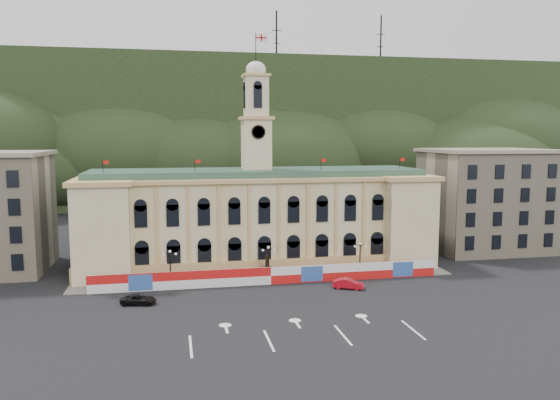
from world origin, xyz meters
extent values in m
plane|color=black|center=(0.00, 0.00, 0.00)|extent=(260.00, 260.00, 0.00)
cube|color=black|center=(0.00, 130.00, 22.00)|extent=(230.00, 70.00, 44.00)
cube|color=#595651|center=(35.00, 110.00, 30.00)|extent=(22.00, 8.00, 14.00)
cube|color=#595651|center=(-48.00, 108.00, 26.00)|extent=(16.00, 7.00, 10.00)
cylinder|color=black|center=(20.00, 115.00, 50.00)|extent=(0.50, 0.50, 20.00)
cylinder|color=black|center=(55.00, 115.00, 50.00)|extent=(0.50, 0.50, 20.00)
cube|color=beige|center=(0.00, 28.00, 7.00)|extent=(55.00, 15.00, 14.00)
cube|color=tan|center=(0.00, 20.20, 1.20)|extent=(56.00, 0.80, 2.40)
cube|color=tan|center=(0.00, 28.00, 14.30)|extent=(56.20, 16.20, 0.60)
cube|color=#315342|center=(0.00, 28.00, 15.00)|extent=(53.00, 13.00, 1.20)
cube|color=beige|center=(-23.50, 27.00, 7.00)|extent=(8.00, 17.00, 14.00)
cube|color=beige|center=(23.50, 27.00, 7.00)|extent=(8.00, 17.00, 14.00)
cube|color=beige|center=(0.00, 28.00, 19.60)|extent=(4.40, 4.40, 8.00)
cube|color=tan|center=(0.00, 28.00, 23.80)|extent=(5.20, 5.20, 0.50)
cube|color=beige|center=(0.00, 28.00, 27.10)|extent=(3.60, 3.60, 6.50)
cube|color=tan|center=(0.00, 28.00, 30.50)|extent=(4.20, 4.20, 0.40)
cylinder|color=black|center=(0.00, 25.70, 21.60)|extent=(2.20, 0.20, 2.20)
ellipsoid|color=silver|center=(0.00, 28.00, 31.40)|extent=(3.20, 3.20, 2.72)
cylinder|color=black|center=(0.00, 28.00, 34.60)|extent=(0.12, 0.12, 5.00)
cube|color=white|center=(0.90, 28.00, 36.40)|extent=(1.80, 0.04, 1.20)
cube|color=red|center=(0.90, 27.97, 36.40)|extent=(1.80, 0.02, 0.22)
cube|color=red|center=(0.90, 27.97, 36.40)|extent=(0.22, 0.02, 1.20)
cube|color=#B6A88C|center=(43.00, 31.00, 9.00)|extent=(20.00, 16.00, 18.00)
cube|color=gray|center=(43.00, 31.00, 18.30)|extent=(21.00, 17.00, 0.60)
cube|color=red|center=(0.00, 15.00, 1.25)|extent=(50.00, 0.25, 2.50)
cube|color=#2E529B|center=(-18.00, 14.86, 1.25)|extent=(3.20, 0.05, 2.20)
cube|color=#2E529B|center=(6.00, 14.86, 1.25)|extent=(3.20, 0.05, 2.20)
cube|color=#2E529B|center=(20.00, 14.86, 1.25)|extent=(3.20, 0.05, 2.20)
cube|color=slate|center=(0.00, 17.75, 0.08)|extent=(56.00, 5.50, 0.16)
cube|color=#595651|center=(0.00, 18.00, 0.90)|extent=(1.40, 1.40, 1.80)
cylinder|color=black|center=(0.00, 18.00, 2.60)|extent=(0.60, 0.60, 1.60)
sphere|color=black|center=(0.00, 18.00, 3.50)|extent=(0.44, 0.44, 0.44)
cylinder|color=black|center=(-14.00, 17.00, 0.15)|extent=(0.44, 0.44, 0.30)
cylinder|color=black|center=(-14.00, 17.00, 2.40)|extent=(0.18, 0.18, 4.80)
cube|color=black|center=(-14.00, 17.00, 4.70)|extent=(1.60, 0.08, 0.08)
sphere|color=silver|center=(-14.80, 17.00, 4.55)|extent=(0.36, 0.36, 0.36)
sphere|color=silver|center=(-13.20, 17.00, 4.55)|extent=(0.36, 0.36, 0.36)
sphere|color=silver|center=(-14.00, 17.00, 4.95)|extent=(0.40, 0.40, 0.40)
cylinder|color=black|center=(0.00, 17.00, 0.15)|extent=(0.44, 0.44, 0.30)
cylinder|color=black|center=(0.00, 17.00, 2.40)|extent=(0.18, 0.18, 4.80)
cube|color=black|center=(0.00, 17.00, 4.70)|extent=(1.60, 0.08, 0.08)
sphere|color=silver|center=(-0.80, 17.00, 4.55)|extent=(0.36, 0.36, 0.36)
sphere|color=silver|center=(0.80, 17.00, 4.55)|extent=(0.36, 0.36, 0.36)
sphere|color=silver|center=(0.00, 17.00, 4.95)|extent=(0.40, 0.40, 0.40)
cylinder|color=black|center=(14.00, 17.00, 0.15)|extent=(0.44, 0.44, 0.30)
cylinder|color=black|center=(14.00, 17.00, 2.40)|extent=(0.18, 0.18, 4.80)
cube|color=black|center=(14.00, 17.00, 4.70)|extent=(1.60, 0.08, 0.08)
sphere|color=silver|center=(13.20, 17.00, 4.55)|extent=(0.36, 0.36, 0.36)
sphere|color=silver|center=(14.80, 17.00, 4.55)|extent=(0.36, 0.36, 0.36)
sphere|color=silver|center=(14.00, 17.00, 4.95)|extent=(0.40, 0.40, 0.40)
imported|color=#AE0C18|center=(10.11, 10.76, 0.71)|extent=(4.77, 5.43, 1.41)
imported|color=black|center=(-17.96, 9.15, 0.61)|extent=(3.74, 5.19, 1.22)
camera|label=1|loc=(-13.42, -59.45, 21.19)|focal=35.00mm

